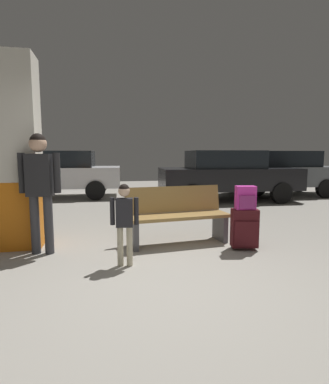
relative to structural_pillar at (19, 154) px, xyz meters
The scene contains 10 objects.
ground_plane 3.18m from the structural_pillar, 49.59° to the left, with size 18.00×18.00×0.10m, color gray.
structural_pillar is the anchor object (origin of this frame).
bench 2.55m from the structural_pillar, ahead, with size 1.65×0.70×0.89m.
suitcase 3.51m from the structural_pillar, 14.43° to the right, with size 0.41×0.29×0.60m.
backpack_bright 3.40m from the structural_pillar, 14.44° to the right, with size 0.30×0.23×0.34m.
child 2.02m from the structural_pillar, 38.47° to the right, with size 0.35×0.22×1.04m.
adult 0.67m from the structural_pillar, 51.35° to the right, with size 0.57×0.25×1.68m.
parked_car_far 5.57m from the structural_pillar, 92.65° to the left, with size 4.18×1.96×1.51m.
parked_car_near 6.25m from the structural_pillar, 38.02° to the left, with size 4.18×1.97×1.51m.
parked_car_side 8.47m from the structural_pillar, 33.23° to the left, with size 4.20×2.00×1.51m.
Camera 1 is at (-0.61, -3.07, 1.40)m, focal length 28.71 mm.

